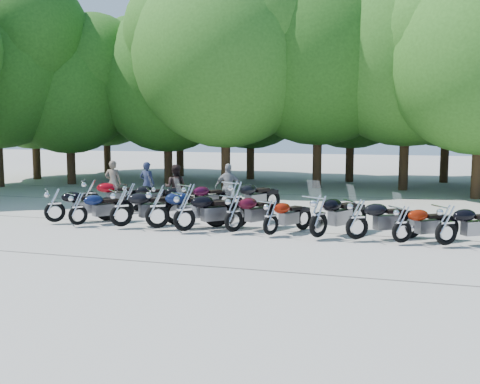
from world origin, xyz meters
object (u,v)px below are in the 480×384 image
(motorcycle_11, at_px, (91,193))
(motorcycle_14, at_px, (189,198))
(motorcycle_10, at_px, (446,224))
(motorcycle_13, at_px, (160,198))
(motorcycle_0, at_px, (55,204))
(rider_1, at_px, (175,187))
(motorcycle_8, at_px, (357,218))
(rider_3, at_px, (147,183))
(motorcycle_5, at_px, (234,212))
(motorcycle_1, at_px, (78,207))
(motorcycle_3, at_px, (157,207))
(motorcycle_7, at_px, (319,215))
(motorcycle_2, at_px, (121,207))
(rider_0, at_px, (113,183))
(rider_2, at_px, (229,187))
(motorcycle_9, at_px, (402,223))
(motorcycle_6, at_px, (271,216))
(motorcycle_15, at_px, (236,198))
(motorcycle_4, at_px, (184,210))
(motorcycle_12, at_px, (130,196))

(motorcycle_11, xyz_separation_m, motorcycle_14, (3.72, 0.05, -0.03))
(motorcycle_10, height_order, motorcycle_13, motorcycle_10)
(motorcycle_0, bearing_deg, rider_1, -74.75)
(motorcycle_8, height_order, rider_3, rider_3)
(motorcycle_10, relative_size, motorcycle_14, 0.99)
(motorcycle_5, bearing_deg, motorcycle_1, 35.40)
(motorcycle_3, height_order, rider_3, rider_3)
(rider_3, bearing_deg, motorcycle_8, 154.07)
(motorcycle_1, bearing_deg, motorcycle_7, -144.06)
(motorcycle_14, bearing_deg, motorcycle_1, 79.41)
(motorcycle_2, distance_m, rider_0, 5.14)
(motorcycle_5, xyz_separation_m, motorcycle_7, (2.41, -0.12, 0.05))
(rider_2, bearing_deg, motorcycle_9, 135.08)
(motorcycle_6, bearing_deg, rider_1, -12.86)
(motorcycle_14, bearing_deg, motorcycle_15, -150.07)
(motorcycle_10, xyz_separation_m, motorcycle_11, (-11.71, 2.67, 0.04))
(motorcycle_4, bearing_deg, motorcycle_8, -131.72)
(motorcycle_2, height_order, motorcycle_3, motorcycle_3)
(rider_2, bearing_deg, motorcycle_8, 129.83)
(motorcycle_4, bearing_deg, motorcycle_11, 15.08)
(motorcycle_4, bearing_deg, motorcycle_15, -57.91)
(motorcycle_2, bearing_deg, motorcycle_12, -20.54)
(motorcycle_5, distance_m, motorcycle_15, 2.62)
(motorcycle_3, bearing_deg, motorcycle_15, -65.53)
(motorcycle_7, bearing_deg, motorcycle_12, 9.45)
(motorcycle_1, relative_size, motorcycle_14, 0.96)
(motorcycle_4, relative_size, rider_0, 1.37)
(motorcycle_13, height_order, motorcycle_15, motorcycle_15)
(motorcycle_10, bearing_deg, motorcycle_7, 56.26)
(rider_0, xyz_separation_m, rider_2, (4.68, -0.06, -0.02))
(motorcycle_5, xyz_separation_m, rider_2, (-1.46, 4.16, 0.21))
(motorcycle_12, bearing_deg, motorcycle_0, 108.05)
(motorcycle_9, bearing_deg, motorcycle_2, 53.02)
(motorcycle_6, distance_m, motorcycle_11, 7.62)
(motorcycle_10, distance_m, rider_1, 9.74)
(motorcycle_9, bearing_deg, motorcycle_7, 52.08)
(motorcycle_15, bearing_deg, motorcycle_7, 167.59)
(motorcycle_1, height_order, motorcycle_3, motorcycle_3)
(rider_1, bearing_deg, motorcycle_8, 144.26)
(motorcycle_1, distance_m, motorcycle_6, 5.94)
(motorcycle_1, bearing_deg, motorcycle_14, -96.75)
(motorcycle_5, bearing_deg, motorcycle_2, 34.92)
(motorcycle_1, height_order, motorcycle_10, motorcycle_10)
(motorcycle_10, bearing_deg, motorcycle_11, 44.30)
(motorcycle_12, bearing_deg, motorcycle_11, 47.83)
(motorcycle_11, bearing_deg, rider_1, -89.51)
(motorcycle_2, distance_m, rider_2, 4.75)
(motorcycle_1, bearing_deg, motorcycle_9, -144.52)
(motorcycle_4, relative_size, motorcycle_8, 1.04)
(motorcycle_8, distance_m, rider_0, 10.47)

